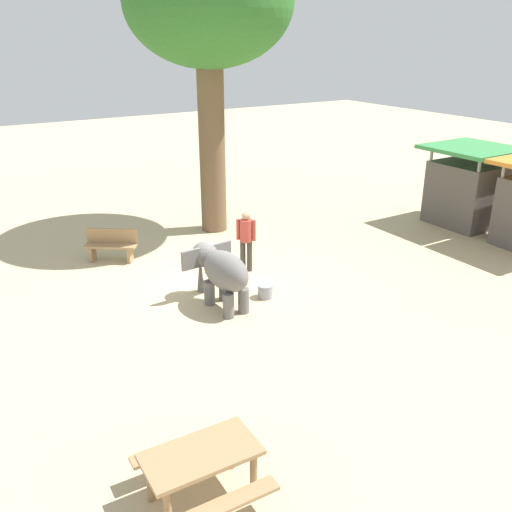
% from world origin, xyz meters
% --- Properties ---
extents(ground_plane, '(60.00, 60.00, 0.00)m').
position_xyz_m(ground_plane, '(0.00, 0.00, 0.00)').
color(ground_plane, tan).
extents(elephant, '(1.95, 1.31, 1.35)m').
position_xyz_m(elephant, '(1.08, -0.39, 0.86)').
color(elephant, slate).
rests_on(elephant, ground_plane).
extents(person_handler, '(0.38, 0.40, 1.62)m').
position_xyz_m(person_handler, '(-0.32, 1.11, 0.95)').
color(person_handler, '#3F3833').
rests_on(person_handler, ground_plane).
extents(shade_tree_main, '(5.05, 4.63, 8.40)m').
position_xyz_m(shade_tree_main, '(-3.71, 1.96, 6.46)').
color(shade_tree_main, brown).
rests_on(shade_tree_main, ground_plane).
extents(wooden_bench, '(1.15, 1.36, 0.88)m').
position_xyz_m(wooden_bench, '(-2.86, -1.64, 0.47)').
color(wooden_bench, '#9E7A51').
rests_on(wooden_bench, ground_plane).
extents(picnic_table_near, '(1.53, 1.55, 0.78)m').
position_xyz_m(picnic_table_near, '(5.94, -3.33, 0.59)').
color(picnic_table_near, '#9E7A51').
rests_on(picnic_table_near, ground_plane).
extents(market_stall_green, '(2.50, 2.50, 2.52)m').
position_xyz_m(market_stall_green, '(0.12, 9.11, 1.14)').
color(market_stall_green, '#59514C').
rests_on(market_stall_green, ground_plane).
extents(feed_bucket, '(0.36, 0.36, 0.32)m').
position_xyz_m(feed_bucket, '(1.28, 0.67, 0.16)').
color(feed_bucket, gray).
rests_on(feed_bucket, ground_plane).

